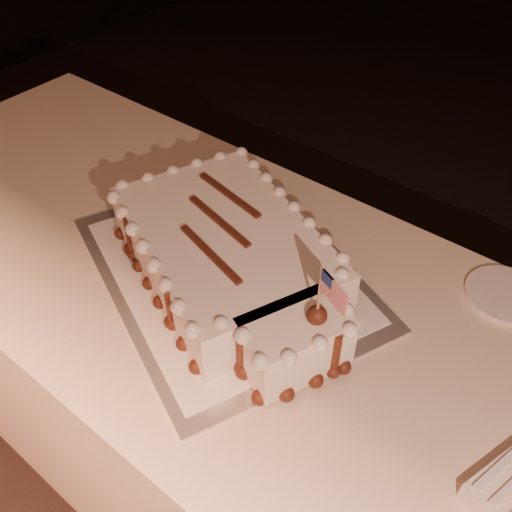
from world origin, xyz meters
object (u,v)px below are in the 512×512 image
Objects in this scene: side_plate at (505,295)px; banquet_table at (284,419)px; cake_board at (226,272)px; sheet_cake at (233,260)px.

banquet_table is at bearing -134.72° from side_plate.
banquet_table is at bearing 19.01° from cake_board.
banquet_table is at bearing 0.37° from sheet_cake.
banquet_table is 3.86× the size of sheet_cake.
side_plate is at bearing 45.28° from banquet_table.
sheet_cake is at bearing -179.63° from banquet_table.
banquet_table is 0.58m from side_plate.
banquet_table is 15.06× the size of side_plate.
banquet_table is 0.46m from sheet_cake.
cake_board is at bearing 157.56° from sheet_cake.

